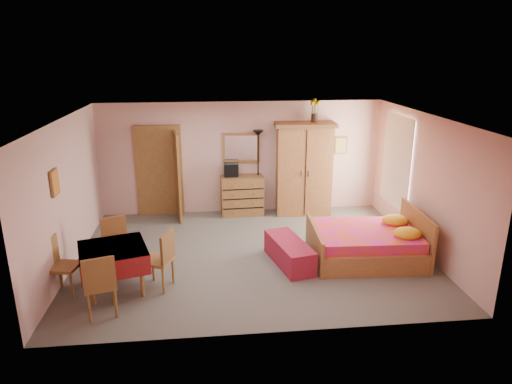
{
  "coord_description": "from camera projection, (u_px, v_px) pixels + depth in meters",
  "views": [
    {
      "loc": [
        -0.77,
        -7.85,
        3.73
      ],
      "look_at": [
        0.1,
        0.3,
        1.15
      ],
      "focal_mm": 32.0,
      "sensor_mm": 36.0,
      "label": 1
    }
  ],
  "objects": [
    {
      "name": "wall_front",
      "position": [
        271.0,
        246.0,
        5.88
      ],
      "size": [
        6.5,
        0.1,
        2.6
      ],
      "primitive_type": "cube",
      "color": "#D9A69D",
      "rests_on": "floor"
    },
    {
      "name": "wall_right",
      "position": [
        424.0,
        184.0,
        8.58
      ],
      "size": [
        0.1,
        5.0,
        2.6
      ],
      "primitive_type": "cube",
      "color": "#D9A69D",
      "rests_on": "floor"
    },
    {
      "name": "wall_mirror",
      "position": [
        241.0,
        148.0,
        10.51
      ],
      "size": [
        0.86,
        0.1,
        0.68
      ],
      "primitive_type": "cube",
      "rotation": [
        0.0,
        0.0,
        -0.07
      ],
      "color": "silver",
      "rests_on": "wall_back"
    },
    {
      "name": "chest_of_drawers",
      "position": [
        242.0,
        195.0,
        10.64
      ],
      "size": [
        0.99,
        0.53,
        0.92
      ],
      "primitive_type": "cube",
      "rotation": [
        0.0,
        0.0,
        0.04
      ],
      "color": "brown",
      "rests_on": "floor"
    },
    {
      "name": "chair_south",
      "position": [
        100.0,
        284.0,
        6.58
      ],
      "size": [
        0.56,
        0.56,
        0.98
      ],
      "primitive_type": "cube",
      "rotation": [
        0.0,
        0.0,
        0.29
      ],
      "color": "olive",
      "rests_on": "floor"
    },
    {
      "name": "wardrobe",
      "position": [
        304.0,
        169.0,
        10.55
      ],
      "size": [
        1.41,
        0.79,
        2.15
      ],
      "primitive_type": "cube",
      "rotation": [
        0.0,
        0.0,
        -0.06
      ],
      "color": "#AA6B39",
      "rests_on": "floor"
    },
    {
      "name": "sunflower_vase",
      "position": [
        315.0,
        110.0,
        10.22
      ],
      "size": [
        0.21,
        0.21,
        0.52
      ],
      "primitive_type": "cube",
      "rotation": [
        0.0,
        0.0,
        -0.01
      ],
      "color": "gold",
      "rests_on": "wardrobe"
    },
    {
      "name": "chair_north",
      "position": [
        118.0,
        246.0,
        7.84
      ],
      "size": [
        0.58,
        0.58,
        0.97
      ],
      "primitive_type": "cube",
      "rotation": [
        0.0,
        0.0,
        3.57
      ],
      "color": "brown",
      "rests_on": "floor"
    },
    {
      "name": "picture_back",
      "position": [
        341.0,
        145.0,
        10.76
      ],
      "size": [
        0.3,
        0.04,
        0.4
      ],
      "primitive_type": "cube",
      "color": "#D8BF59",
      "rests_on": "wall_back"
    },
    {
      "name": "floor",
      "position": [
        252.0,
        255.0,
        8.64
      ],
      "size": [
        6.5,
        6.5,
        0.0
      ],
      "primitive_type": "plane",
      "color": "#666259",
      "rests_on": "ground"
    },
    {
      "name": "floor_lamp",
      "position": [
        258.0,
        172.0,
        10.6
      ],
      "size": [
        0.33,
        0.33,
        1.97
      ],
      "primitive_type": "cube",
      "rotation": [
        0.0,
        0.0,
        -0.43
      ],
      "color": "black",
      "rests_on": "floor"
    },
    {
      "name": "wall_back",
      "position": [
        242.0,
        158.0,
        10.62
      ],
      "size": [
        6.5,
        0.1,
        2.6
      ],
      "primitive_type": "cube",
      "color": "#D9A69D",
      "rests_on": "floor"
    },
    {
      "name": "window",
      "position": [
        397.0,
        161.0,
        9.67
      ],
      "size": [
        0.08,
        1.4,
        1.95
      ],
      "primitive_type": "cube",
      "color": "white",
      "rests_on": "wall_right"
    },
    {
      "name": "bed",
      "position": [
        366.0,
        235.0,
        8.37
      ],
      "size": [
        2.06,
        1.66,
        0.92
      ],
      "primitive_type": "cube",
      "rotation": [
        0.0,
        0.0,
        -0.05
      ],
      "color": "#E11596",
      "rests_on": "floor"
    },
    {
      "name": "bench",
      "position": [
        289.0,
        252.0,
        8.23
      ],
      "size": [
        0.77,
        1.39,
        0.44
      ],
      "primitive_type": "cube",
      "rotation": [
        0.0,
        0.0,
        0.23
      ],
      "color": "maroon",
      "rests_on": "floor"
    },
    {
      "name": "stereo",
      "position": [
        231.0,
        170.0,
        10.47
      ],
      "size": [
        0.33,
        0.24,
        0.3
      ],
      "primitive_type": "cube",
      "rotation": [
        0.0,
        0.0,
        0.01
      ],
      "color": "black",
      "rests_on": "chest_of_drawers"
    },
    {
      "name": "chair_west",
      "position": [
        64.0,
        266.0,
        7.17
      ],
      "size": [
        0.5,
        0.5,
        0.93
      ],
      "primitive_type": "cube",
      "rotation": [
        0.0,
        0.0,
        -1.76
      ],
      "color": "#996633",
      "rests_on": "floor"
    },
    {
      "name": "dining_table",
      "position": [
        114.0,
        269.0,
        7.28
      ],
      "size": [
        1.26,
        1.26,
        0.74
      ],
      "primitive_type": "cube",
      "rotation": [
        0.0,
        0.0,
        0.29
      ],
      "color": "maroon",
      "rests_on": "floor"
    },
    {
      "name": "doorway",
      "position": [
        160.0,
        172.0,
        10.48
      ],
      "size": [
        1.06,
        0.12,
        2.15
      ],
      "primitive_type": "cube",
      "color": "#9E6B35",
      "rests_on": "floor"
    },
    {
      "name": "wall_left",
      "position": [
        66.0,
        195.0,
        7.92
      ],
      "size": [
        0.1,
        5.0,
        2.6
      ],
      "primitive_type": "cube",
      "color": "#D9A69D",
      "rests_on": "floor"
    },
    {
      "name": "picture_left",
      "position": [
        54.0,
        183.0,
        7.24
      ],
      "size": [
        0.04,
        0.32,
        0.42
      ],
      "primitive_type": "cube",
      "color": "orange",
      "rests_on": "wall_left"
    },
    {
      "name": "chair_east",
      "position": [
        157.0,
        260.0,
        7.33
      ],
      "size": [
        0.57,
        0.57,
        0.98
      ],
      "primitive_type": "cube",
      "rotation": [
        0.0,
        0.0,
        1.21
      ],
      "color": "#AB773A",
      "rests_on": "floor"
    },
    {
      "name": "ceiling",
      "position": [
        252.0,
        117.0,
        7.86
      ],
      "size": [
        6.5,
        6.5,
        0.0
      ],
      "primitive_type": "plane",
      "rotation": [
        3.14,
        0.0,
        0.0
      ],
      "color": "brown",
      "rests_on": "wall_back"
    }
  ]
}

